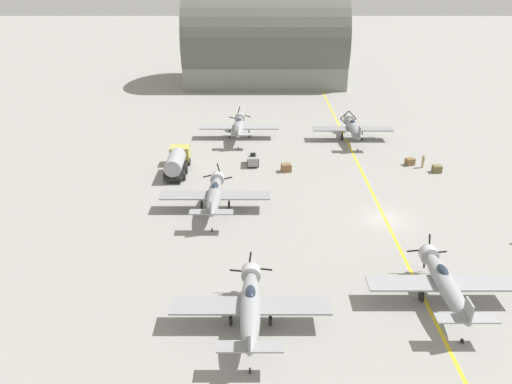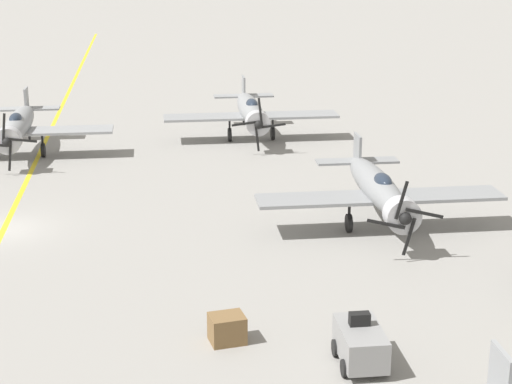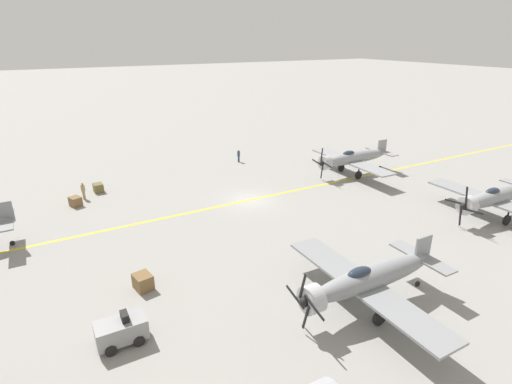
{
  "view_description": "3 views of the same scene",
  "coord_description": "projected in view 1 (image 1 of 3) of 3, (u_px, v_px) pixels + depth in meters",
  "views": [
    {
      "loc": [
        -13.76,
        -46.7,
        25.3
      ],
      "look_at": [
        -13.83,
        0.36,
        3.02
      ],
      "focal_mm": 35.0,
      "sensor_mm": 36.0,
      "label": 1
    },
    {
      "loc": [
        -7.53,
        40.56,
        14.23
      ],
      "look_at": [
        -12.16,
        2.53,
        2.27
      ],
      "focal_mm": 60.0,
      "sensor_mm": 36.0,
      "label": 2
    },
    {
      "loc": [
        -32.35,
        17.23,
        15.19
      ],
      "look_at": [
        -4.85,
        1.97,
        2.9
      ],
      "focal_mm": 28.0,
      "sensor_mm": 36.0,
      "label": 3
    }
  ],
  "objects": [
    {
      "name": "hangar",
      "position": [
        265.0,
        47.0,
        107.98
      ],
      "size": [
        33.74,
        20.68,
        20.68
      ],
      "color": "gray",
      "rests_on": "ground"
    },
    {
      "name": "supply_crate_by_tanker",
      "position": [
        411.0,
        162.0,
        66.62
      ],
      "size": [
        1.33,
        1.23,
        0.9
      ],
      "primitive_type": "cube",
      "rotation": [
        0.0,
        0.0,
        0.36
      ],
      "color": "brown",
      "rests_on": "ground"
    },
    {
      "name": "supply_crate_mid_lane",
      "position": [
        287.0,
        168.0,
        64.59
      ],
      "size": [
        1.39,
        1.22,
        1.02
      ],
      "primitive_type": "cube",
      "rotation": [
        0.0,
        0.0,
        0.18
      ],
      "color": "brown",
      "rests_on": "ground"
    },
    {
      "name": "ground_crew_inspecting",
      "position": [
        424.0,
        161.0,
        65.56
      ],
      "size": [
        0.38,
        0.38,
        1.75
      ],
      "color": "tan",
      "rests_on": "ground"
    },
    {
      "name": "taxiway_stripe",
      "position": [
        386.0,
        219.0,
        53.02
      ],
      "size": [
        0.3,
        160.0,
        0.01
      ],
      "primitive_type": "cube",
      "color": "yellow",
      "rests_on": "ground"
    },
    {
      "name": "airplane_far_left",
      "position": [
        240.0,
        126.0,
        75.66
      ],
      "size": [
        12.0,
        9.98,
        3.75
      ],
      "rotation": [
        0.0,
        0.0,
        0.03
      ],
      "color": "#919496",
      "rests_on": "ground"
    },
    {
      "name": "ground_plane",
      "position": [
        386.0,
        219.0,
        53.02
      ],
      "size": [
        400.0,
        400.0,
        0.0
      ],
      "primitive_type": "plane",
      "color": "gray"
    },
    {
      "name": "supply_crate_outboard",
      "position": [
        438.0,
        169.0,
        64.35
      ],
      "size": [
        1.14,
        0.97,
        0.91
      ],
      "primitive_type": "cube",
      "rotation": [
        0.0,
        0.0,
        0.05
      ],
      "color": "brown",
      "rests_on": "ground"
    },
    {
      "name": "airplane_near_left",
      "position": [
        251.0,
        305.0,
        36.75
      ],
      "size": [
        12.0,
        9.98,
        3.8
      ],
      "rotation": [
        0.0,
        0.0,
        0.0
      ],
      "color": "gray",
      "rests_on": "ground"
    },
    {
      "name": "airplane_mid_left",
      "position": [
        215.0,
        194.0,
        53.93
      ],
      "size": [
        12.0,
        9.98,
        3.76
      ],
      "rotation": [
        0.0,
        0.0,
        0.09
      ],
      "color": "gray",
      "rests_on": "ground"
    },
    {
      "name": "airplane_far_center",
      "position": [
        354.0,
        128.0,
        74.82
      ],
      "size": [
        12.0,
        9.98,
        3.65
      ],
      "rotation": [
        0.0,
        0.0,
        0.21
      ],
      "color": "gray",
      "rests_on": "ground"
    },
    {
      "name": "tow_tractor",
      "position": [
        254.0,
        159.0,
        66.47
      ],
      "size": [
        1.57,
        2.6,
        1.79
      ],
      "color": "gray",
      "rests_on": "ground"
    },
    {
      "name": "fuel_tanker",
      "position": [
        178.0,
        161.0,
        64.01
      ],
      "size": [
        2.67,
        8.0,
        2.98
      ],
      "color": "black",
      "rests_on": "ground"
    },
    {
      "name": "airplane_near_center",
      "position": [
        445.0,
        283.0,
        39.29
      ],
      "size": [
        12.0,
        9.98,
        3.8
      ],
      "rotation": [
        0.0,
        0.0,
        -0.29
      ],
      "color": "gray",
      "rests_on": "ground"
    }
  ]
}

